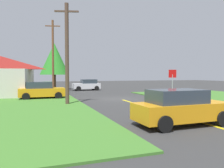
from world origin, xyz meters
TOP-DOWN VIEW (x-y plane):
  - ground_plane at (0.00, 0.00)m, footprint 120.00×120.00m
  - lane_stripe_center at (0.00, -8.00)m, footprint 0.20×14.00m
  - stop_sign at (4.74, -1.80)m, footprint 0.73×0.20m
  - car_approaching_junction at (-0.31, 12.40)m, footprint 3.99×2.20m
  - parked_car_near_building at (-6.96, 2.40)m, footprint 4.19×2.14m
  - car_behind_on_main_road at (-1.26, -11.11)m, footprint 4.44×1.99m
  - utility_pole_near at (-5.20, -2.61)m, footprint 1.77×0.59m
  - utility_pole_mid at (-5.40, 8.79)m, footprint 1.78×0.51m
  - oak_tree_left at (-4.68, 15.75)m, footprint 4.45×4.45m

SIDE VIEW (x-z plane):
  - ground_plane at x=0.00m, z-range 0.00..0.00m
  - lane_stripe_center at x=0.00m, z-range 0.00..0.01m
  - car_approaching_junction at x=-0.31m, z-range -0.01..1.61m
  - car_behind_on_main_road at x=-1.26m, z-range -0.01..1.61m
  - parked_car_near_building at x=-6.96m, z-range 0.00..1.62m
  - stop_sign at x=4.74m, z-range 0.56..3.33m
  - utility_pole_near at x=-5.20m, z-range 0.12..7.77m
  - utility_pole_mid at x=-5.40m, z-range 0.15..9.20m
  - oak_tree_left at x=-4.68m, z-range 1.15..8.36m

